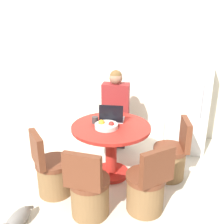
# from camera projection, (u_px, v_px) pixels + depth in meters

# --- Properties ---
(ground_plane) EXTENTS (12.00, 12.00, 0.00)m
(ground_plane) POSITION_uv_depth(u_px,v_px,m) (109.00, 183.00, 3.40)
(ground_plane) COLOR beige
(wall_back) EXTENTS (7.00, 0.06, 2.60)m
(wall_back) POSITION_uv_depth(u_px,v_px,m) (123.00, 62.00, 4.41)
(wall_back) COLOR beige
(wall_back) RESTS_ON ground_plane
(refrigerator) EXTENTS (0.60, 0.69, 1.62)m
(refrigerator) POSITION_uv_depth(u_px,v_px,m) (186.00, 100.00, 4.08)
(refrigerator) COLOR white
(refrigerator) RESTS_ON ground_plane
(dining_table) EXTENTS (1.02, 1.02, 0.72)m
(dining_table) POSITION_uv_depth(u_px,v_px,m) (111.00, 140.00, 3.41)
(dining_table) COLOR #B2261E
(dining_table) RESTS_ON ground_plane
(chair_near_right_corner) EXTENTS (0.50, 0.50, 0.82)m
(chair_near_right_corner) POSITION_uv_depth(u_px,v_px,m) (146.00, 189.00, 2.85)
(chair_near_right_corner) COLOR brown
(chair_near_right_corner) RESTS_ON ground_plane
(chair_right_side) EXTENTS (0.44, 0.44, 0.82)m
(chair_right_side) POSITION_uv_depth(u_px,v_px,m) (171.00, 158.00, 3.45)
(chair_right_side) COLOR brown
(chair_right_side) RESTS_ON ground_plane
(chair_near_camera) EXTENTS (0.44, 0.45, 0.82)m
(chair_near_camera) POSITION_uv_depth(u_px,v_px,m) (89.00, 193.00, 2.78)
(chair_near_camera) COLOR brown
(chair_near_camera) RESTS_ON ground_plane
(chair_near_left_corner) EXTENTS (0.50, 0.50, 0.82)m
(chair_near_left_corner) POSITION_uv_depth(u_px,v_px,m) (53.00, 173.00, 3.13)
(chair_near_left_corner) COLOR brown
(chair_near_left_corner) RESTS_ON ground_plane
(person_seated) EXTENTS (0.40, 0.37, 1.30)m
(person_seated) POSITION_uv_depth(u_px,v_px,m) (116.00, 108.00, 4.03)
(person_seated) COLOR #2D2D38
(person_seated) RESTS_ON ground_plane
(laptop) EXTENTS (0.31, 0.23, 0.25)m
(laptop) POSITION_uv_depth(u_px,v_px,m) (112.00, 117.00, 3.46)
(laptop) COLOR #B7B7BC
(laptop) RESTS_ON dining_table
(fruit_bowl) EXTENTS (0.29, 0.29, 0.10)m
(fruit_bowl) POSITION_uv_depth(u_px,v_px,m) (106.00, 126.00, 3.26)
(fruit_bowl) COLOR beige
(fruit_bowl) RESTS_ON dining_table
(coffee_cup) EXTENTS (0.08, 0.08, 0.09)m
(coffee_cup) POSITION_uv_depth(u_px,v_px,m) (95.00, 120.00, 3.41)
(coffee_cup) COLOR #383333
(coffee_cup) RESTS_ON dining_table
(cat) EXTENTS (0.22, 0.48, 0.17)m
(cat) POSITION_uv_depth(u_px,v_px,m) (16.00, 220.00, 2.66)
(cat) COLOR gray
(cat) RESTS_ON ground_plane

